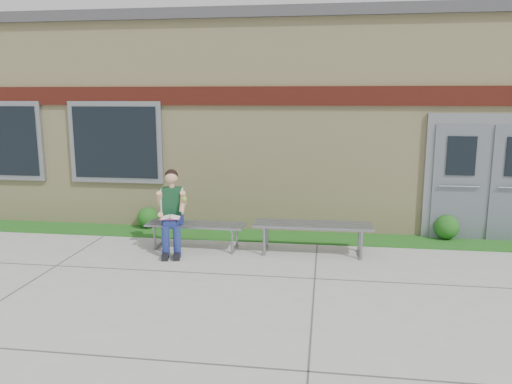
# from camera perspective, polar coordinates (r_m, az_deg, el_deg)

# --- Properties ---
(ground) EXTENTS (80.00, 80.00, 0.00)m
(ground) POSITION_cam_1_polar(r_m,az_deg,el_deg) (6.98, -1.74, -10.92)
(ground) COLOR #9E9E99
(ground) RESTS_ON ground
(grass_strip) EXTENTS (16.00, 0.80, 0.02)m
(grass_strip) POSITION_cam_1_polar(r_m,az_deg,el_deg) (9.42, 0.95, -5.04)
(grass_strip) COLOR #1B5316
(grass_strip) RESTS_ON ground
(school_building) EXTENTS (16.20, 6.22, 4.20)m
(school_building) POSITION_cam_1_polar(r_m,az_deg,el_deg) (12.43, 2.93, 8.61)
(school_building) COLOR beige
(school_building) RESTS_ON ground
(bench_left) EXTENTS (1.71, 0.51, 0.44)m
(bench_left) POSITION_cam_1_polar(r_m,az_deg,el_deg) (8.68, -6.88, -4.25)
(bench_left) COLOR slate
(bench_left) RESTS_ON ground
(bench_right) EXTENTS (1.97, 0.56, 0.51)m
(bench_right) POSITION_cam_1_polar(r_m,az_deg,el_deg) (8.38, 6.48, -4.39)
(bench_right) COLOR slate
(bench_right) RESTS_ON ground
(girl) EXTENTS (0.55, 0.88, 1.39)m
(girl) POSITION_cam_1_polar(r_m,az_deg,el_deg) (8.49, -9.60, -2.07)
(girl) COLOR navy
(girl) RESTS_ON ground
(shrub_mid) EXTENTS (0.41, 0.41, 0.41)m
(shrub_mid) POSITION_cam_1_polar(r_m,az_deg,el_deg) (10.15, -12.27, -2.86)
(shrub_mid) COLOR #1B5316
(shrub_mid) RESTS_ON grass_strip
(shrub_east) EXTENTS (0.45, 0.45, 0.45)m
(shrub_east) POSITION_cam_1_polar(r_m,az_deg,el_deg) (9.79, 20.94, -3.75)
(shrub_east) COLOR #1B5316
(shrub_east) RESTS_ON grass_strip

